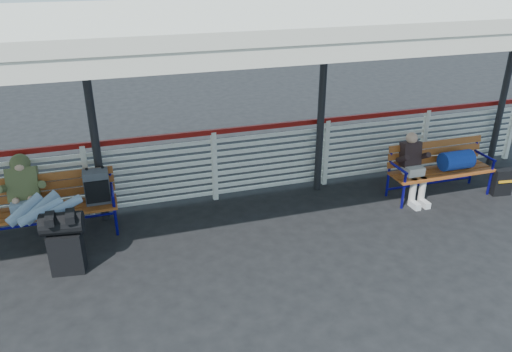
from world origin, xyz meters
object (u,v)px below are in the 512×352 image
object	(u,v)px
bench_left	(69,195)
bench_right	(447,162)
traveler_man	(37,203)
suitcase_side	(501,182)
luggage_stack	(65,240)
companion_person	(413,167)

from	to	relation	value
bench_left	bench_right	size ratio (longest dim) A/B	1.00
traveler_man	bench_left	bearing A→B (deg)	41.36
traveler_man	suitcase_side	distance (m)	7.40
luggage_stack	companion_person	size ratio (longest dim) A/B	0.75
bench_right	companion_person	bearing A→B (deg)	-178.90
traveler_man	luggage_stack	bearing A→B (deg)	-63.30
bench_left	traveler_man	size ratio (longest dim) A/B	1.10
bench_right	traveler_man	xyz separation A→B (m)	(-6.43, 0.22, 0.13)
bench_right	bench_left	bearing A→B (deg)	174.75
bench_right	suitcase_side	size ratio (longest dim) A/B	3.91
companion_person	suitcase_side	bearing A→B (deg)	-10.54
luggage_stack	suitcase_side	world-z (taller)	luggage_stack
bench_left	traveler_man	xyz separation A→B (m)	(-0.39, -0.34, 0.11)
bench_left	suitcase_side	xyz separation A→B (m)	(6.98, -0.87, -0.38)
luggage_stack	bench_right	distance (m)	6.11
bench_left	luggage_stack	bearing A→B (deg)	-92.28
companion_person	traveler_man	bearing A→B (deg)	177.73
bench_right	suitcase_side	distance (m)	1.05
bench_left	suitcase_side	distance (m)	7.05
luggage_stack	traveler_man	bearing A→B (deg)	124.54
bench_left	traveler_man	distance (m)	0.53
bench_right	traveler_man	world-z (taller)	traveler_man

